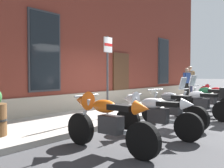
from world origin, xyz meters
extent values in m
plane|color=#38383A|center=(0.00, 0.00, 0.00)|extent=(140.00, 140.00, 0.00)
cube|color=gray|center=(0.00, 1.28, 0.06)|extent=(26.17, 2.57, 0.13)
cube|color=maroon|center=(0.00, 5.63, 4.04)|extent=(20.17, 6.11, 8.07)
cube|color=gray|center=(0.00, 2.53, 0.35)|extent=(20.17, 0.10, 0.70)
cube|color=#2D2D33|center=(-2.02, 2.55, 2.10)|extent=(1.22, 0.06, 2.52)
cube|color=black|center=(-2.02, 2.52, 2.10)|extent=(1.10, 0.03, 2.40)
cube|color=#472B19|center=(2.02, 2.54, 1.15)|extent=(1.10, 0.08, 2.30)
cube|color=#2D2D33|center=(6.05, 2.55, 2.10)|extent=(1.22, 0.06, 2.52)
cube|color=black|center=(6.05, 2.52, 2.10)|extent=(1.10, 0.03, 2.40)
cylinder|color=black|center=(-3.52, -0.52, 0.31)|extent=(0.14, 0.63, 0.62)
cylinder|color=black|center=(-3.57, -1.98, 0.31)|extent=(0.14, 0.63, 0.62)
cylinder|color=silver|center=(-3.53, -0.62, 0.58)|extent=(0.08, 0.33, 0.67)
cube|color=#28282B|center=(-3.55, -1.30, 0.49)|extent=(0.23, 0.45, 0.32)
ellipsoid|color=orange|center=(-3.54, -1.15, 0.81)|extent=(0.28, 0.53, 0.24)
cube|color=black|center=(-3.56, -1.53, 0.82)|extent=(0.24, 0.49, 0.10)
cylinder|color=silver|center=(-3.53, -0.70, 0.98)|extent=(0.62, 0.06, 0.04)
cylinder|color=silver|center=(-3.44, -1.60, 0.36)|extent=(0.11, 0.45, 0.09)
cone|color=orange|center=(-3.52, -0.57, 0.88)|extent=(0.37, 0.35, 0.36)
cone|color=orange|center=(-3.57, -1.96, 0.84)|extent=(0.25, 0.27, 0.24)
cylinder|color=black|center=(-2.11, -0.67, 0.30)|extent=(0.16, 0.61, 0.60)
cylinder|color=black|center=(-2.02, -2.12, 0.30)|extent=(0.16, 0.61, 0.60)
cylinder|color=silver|center=(-2.10, -0.77, 0.55)|extent=(0.09, 0.31, 0.62)
cube|color=#28282B|center=(-2.06, -1.45, 0.48)|extent=(0.25, 0.45, 0.32)
ellipsoid|color=silver|center=(-2.07, -1.30, 0.74)|extent=(0.29, 0.53, 0.24)
cube|color=black|center=(-2.05, -1.68, 0.75)|extent=(0.25, 0.49, 0.10)
cylinder|color=silver|center=(-2.10, -0.85, 0.91)|extent=(0.62, 0.07, 0.04)
cylinder|color=silver|center=(-1.92, -1.74, 0.35)|extent=(0.12, 0.45, 0.09)
cone|color=silver|center=(-2.11, -0.72, 0.81)|extent=(0.38, 0.36, 0.36)
cone|color=silver|center=(-2.02, -2.10, 0.77)|extent=(0.26, 0.27, 0.24)
cylinder|color=black|center=(-0.64, -0.45, 0.31)|extent=(0.25, 0.62, 0.61)
cylinder|color=black|center=(-0.96, -1.92, 0.31)|extent=(0.25, 0.62, 0.61)
cylinder|color=silver|center=(-0.67, -0.55, 0.57)|extent=(0.14, 0.33, 0.65)
cube|color=#28282B|center=(-0.81, -1.23, 0.49)|extent=(0.31, 0.48, 0.32)
ellipsoid|color=slate|center=(-0.78, -1.09, 0.78)|extent=(0.36, 0.56, 0.24)
cube|color=black|center=(-0.86, -1.46, 0.79)|extent=(0.32, 0.52, 0.10)
cylinder|color=silver|center=(-0.68, -0.63, 0.95)|extent=(0.61, 0.16, 0.04)
cylinder|color=silver|center=(-0.76, -1.55, 0.36)|extent=(0.18, 0.46, 0.09)
sphere|color=silver|center=(-0.67, -0.55, 0.88)|extent=(0.18, 0.18, 0.18)
cylinder|color=black|center=(0.81, -0.68, 0.30)|extent=(0.14, 0.61, 0.60)
cylinder|color=black|center=(0.76, -2.06, 0.30)|extent=(0.14, 0.61, 0.60)
cylinder|color=silver|center=(0.80, -0.78, 0.55)|extent=(0.08, 0.31, 0.62)
cube|color=#28282B|center=(0.78, -1.42, 0.48)|extent=(0.23, 0.45, 0.32)
ellipsoid|color=#B7BABF|center=(0.79, -1.27, 0.74)|extent=(0.28, 0.53, 0.24)
cube|color=black|center=(0.78, -1.65, 0.75)|extent=(0.24, 0.49, 0.10)
cylinder|color=silver|center=(0.80, -0.86, 0.91)|extent=(0.62, 0.06, 0.04)
cylinder|color=silver|center=(0.89, -1.72, 0.35)|extent=(0.10, 0.45, 0.09)
cube|color=#B2BCC6|center=(0.80, -0.80, 1.09)|extent=(0.36, 0.15, 0.40)
cylinder|color=black|center=(2.19, -0.49, 0.32)|extent=(0.24, 0.66, 0.65)
cylinder|color=silver|center=(2.17, -0.59, 0.59)|extent=(0.13, 0.33, 0.66)
cube|color=#28282B|center=(2.04, -1.26, 0.50)|extent=(0.30, 0.47, 0.32)
ellipsoid|color=#195633|center=(2.07, -1.11, 0.80)|extent=(0.35, 0.56, 0.24)
cube|color=black|center=(2.00, -1.49, 0.81)|extent=(0.31, 0.51, 0.10)
cylinder|color=silver|center=(2.16, -0.67, 0.97)|extent=(0.62, 0.15, 0.04)
cylinder|color=silver|center=(2.10, -1.58, 0.37)|extent=(0.17, 0.46, 0.09)
cube|color=#B2BCC6|center=(2.17, -0.61, 1.15)|extent=(0.38, 0.21, 0.40)
cylinder|color=black|center=(3.63, -0.47, 0.31)|extent=(0.24, 0.64, 0.63)
cylinder|color=silver|center=(3.61, -0.57, 0.55)|extent=(0.13, 0.31, 0.61)
cube|color=#28282B|center=(3.48, -1.22, 0.49)|extent=(0.30, 0.48, 0.32)
ellipsoid|color=red|center=(3.51, -1.07, 0.74)|extent=(0.36, 0.56, 0.24)
cylinder|color=silver|center=(3.60, -0.65, 0.91)|extent=(0.61, 0.16, 0.04)
cone|color=red|center=(3.62, -0.52, 0.81)|extent=(0.42, 0.41, 0.36)
cylinder|color=black|center=(6.02, 1.23, 0.52)|extent=(0.14, 0.14, 0.79)
cylinder|color=black|center=(6.19, 1.18, 0.52)|extent=(0.14, 0.14, 0.79)
cube|color=#2D478C|center=(6.10, 1.21, 1.19)|extent=(0.44, 0.29, 0.56)
sphere|color=tan|center=(6.10, 1.21, 1.61)|extent=(0.21, 0.21, 0.21)
cylinder|color=#2D478C|center=(5.86, 1.26, 1.16)|extent=(0.09, 0.09, 0.53)
cylinder|color=#2D478C|center=(6.35, 1.15, 1.16)|extent=(0.09, 0.09, 0.53)
cylinder|color=#2D3351|center=(7.03, 1.31, 0.55)|extent=(0.14, 0.14, 0.85)
cylinder|color=#2D3351|center=(7.03, 1.49, 0.55)|extent=(0.14, 0.14, 0.85)
cube|color=tan|center=(7.03, 1.40, 1.28)|extent=(0.21, 0.40, 0.60)
sphere|color=tan|center=(7.03, 1.40, 1.72)|extent=(0.23, 0.23, 0.23)
cylinder|color=tan|center=(7.02, 1.15, 1.25)|extent=(0.09, 0.09, 0.57)
cylinder|color=tan|center=(7.04, 1.65, 1.25)|extent=(0.09, 0.09, 0.57)
cylinder|color=#4C4C51|center=(-1.23, 0.66, 1.31)|extent=(0.06, 0.06, 2.37)
cube|color=white|center=(-1.23, 0.64, 2.24)|extent=(0.36, 0.03, 0.44)
cube|color=red|center=(-1.23, 0.62, 2.24)|extent=(0.36, 0.01, 0.08)
camera|label=1|loc=(-7.14, -4.14, 1.39)|focal=41.69mm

